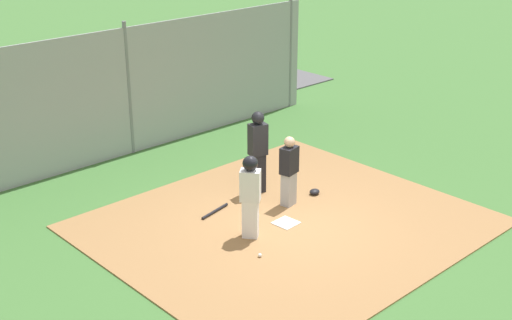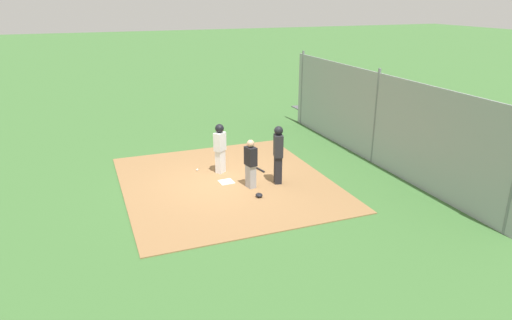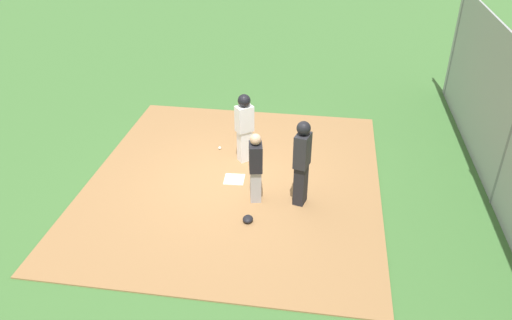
% 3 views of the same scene
% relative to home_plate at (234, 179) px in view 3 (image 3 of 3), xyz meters
% --- Properties ---
extents(ground_plane, '(140.00, 140.00, 0.00)m').
position_rel_home_plate_xyz_m(ground_plane, '(0.00, 0.00, -0.04)').
color(ground_plane, '#3D6B33').
extents(dirt_infield, '(7.20, 6.40, 0.03)m').
position_rel_home_plate_xyz_m(dirt_infield, '(0.00, 0.00, -0.03)').
color(dirt_infield, olive).
rests_on(dirt_infield, ground_plane).
extents(home_plate, '(0.47, 0.47, 0.02)m').
position_rel_home_plate_xyz_m(home_plate, '(0.00, 0.00, 0.00)').
color(home_plate, white).
rests_on(home_plate, dirt_infield).
extents(catcher, '(0.42, 0.33, 1.54)m').
position_rel_home_plate_xyz_m(catcher, '(-0.66, -0.59, 0.78)').
color(catcher, '#9E9EA3').
rests_on(catcher, dirt_infield).
extents(umpire, '(0.43, 0.35, 1.87)m').
position_rel_home_plate_xyz_m(umpire, '(-0.64, -1.51, 0.99)').
color(umpire, black).
rests_on(umpire, dirt_infield).
extents(runner, '(0.44, 0.46, 1.68)m').
position_rel_home_plate_xyz_m(runner, '(0.90, -0.09, 0.96)').
color(runner, silver).
rests_on(runner, dirt_infield).
extents(baseball_bat, '(0.82, 0.23, 0.06)m').
position_rel_home_plate_xyz_m(baseball_bat, '(0.73, -1.36, 0.02)').
color(baseball_bat, black).
rests_on(baseball_bat, dirt_infield).
extents(catcher_mask, '(0.24, 0.20, 0.12)m').
position_rel_home_plate_xyz_m(catcher_mask, '(-1.45, -0.55, 0.05)').
color(catcher_mask, black).
rests_on(catcher_mask, dirt_infield).
extents(baseball, '(0.07, 0.07, 0.07)m').
position_rel_home_plate_xyz_m(baseball, '(1.31, 0.62, 0.03)').
color(baseball, white).
rests_on(baseball, dirt_infield).
extents(backstop_fence, '(12.00, 0.10, 3.35)m').
position_rel_home_plate_xyz_m(backstop_fence, '(0.00, -5.49, 1.56)').
color(backstop_fence, '#93999E').
rests_on(backstop_fence, ground_plane).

